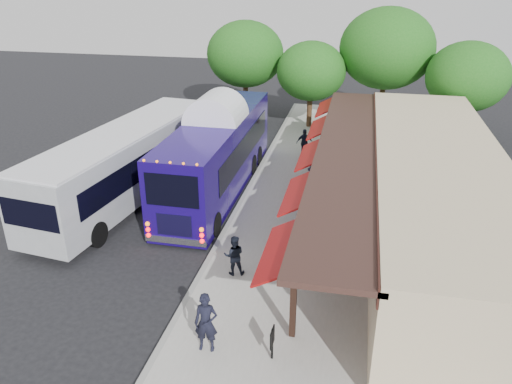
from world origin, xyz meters
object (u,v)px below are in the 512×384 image
Objects in this scene: ped_b at (234,255)px; ped_c at (305,143)px; coach_bus at (217,150)px; ped_d at (313,181)px; ped_a at (206,323)px; sign_board at (272,339)px; city_bus at (127,161)px.

ped_b is 12.94m from ped_c.
coach_bus is 4.90m from ped_d.
ped_d is (2.05, 7.30, 0.04)m from ped_b.
ped_c is at bearing 82.79° from ped_a.
coach_bus is 12.09× the size of sign_board.
city_bus is 7.03× the size of ped_a.
city_bus is 8.90m from ped_d.
city_bus is 11.78m from ped_a.
ped_c is 1.01× the size of ped_d.
ped_a is 1.16× the size of ped_c.
ped_b is 7.58m from ped_d.
city_bus is at bearing 120.94° from ped_a.
sign_board is at bearing -66.83° from coach_bus.
city_bus is 8.75m from ped_b.
ped_b is 4.48m from sign_board.
ped_a is (6.82, -9.57, -0.82)m from city_bus.
sign_board is (0.04, -11.26, -0.10)m from ped_d.
ped_b is 1.49× the size of sign_board.
ped_a is 1.17× the size of ped_d.
ped_a is 1.82× the size of sign_board.
ped_d is (1.86, 11.26, -0.13)m from ped_a.
city_bus is 12.99m from sign_board.
coach_bus is 11.79m from ped_a.
ped_c is 1.57× the size of sign_board.
sign_board is at bearing -40.51° from city_bus.
sign_board is at bearing -4.55° from ped_a.
ped_a reaches higher than ped_d.
ped_b is (6.64, -5.61, -0.99)m from city_bus.
coach_bus is 4.34m from city_bus.
ped_a is at bearing 77.95° from ped_b.
ped_a is at bearing -177.23° from sign_board.
coach_bus is 7.69× the size of ped_c.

